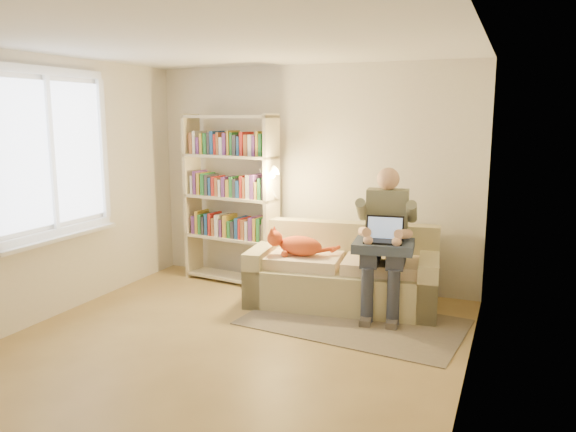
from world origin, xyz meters
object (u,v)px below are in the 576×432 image
at_px(sofa, 343,276).
at_px(laptop, 386,235).
at_px(person, 385,233).
at_px(cat, 297,245).
at_px(bookshelf, 231,191).

height_order(sofa, laptop, laptop).
bearing_deg(person, cat, 178.46).
relative_size(person, cat, 2.10).
xyz_separation_m(cat, bookshelf, (-1.04, 0.46, 0.47)).
bearing_deg(person, laptop, -80.40).
height_order(sofa, bookshelf, bookshelf).
xyz_separation_m(person, laptop, (0.04, -0.14, 0.01)).
bearing_deg(person, bookshelf, 162.27).
distance_m(sofa, person, 0.71).
distance_m(person, cat, 0.95).
relative_size(person, bookshelf, 0.73).
relative_size(person, laptop, 3.68).
xyz_separation_m(person, bookshelf, (-1.97, 0.36, 0.29)).
xyz_separation_m(person, cat, (-0.93, -0.09, -0.18)).
relative_size(cat, bookshelf, 0.35).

